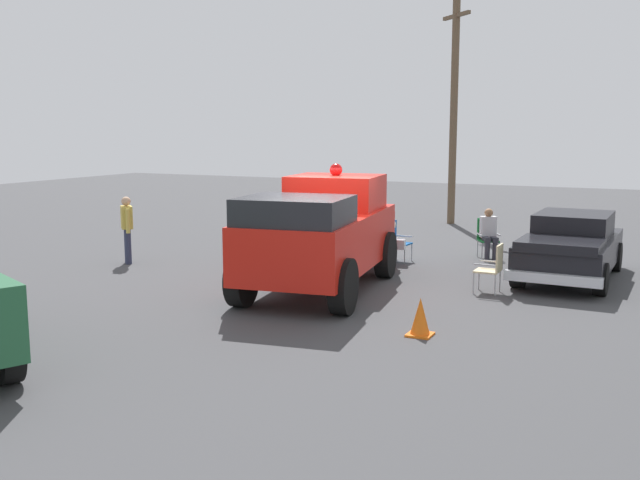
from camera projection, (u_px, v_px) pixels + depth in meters
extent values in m
plane|color=#424244|center=(328.00, 293.00, 15.02)|extent=(60.00, 60.00, 0.00)
cylinder|color=black|center=(302.00, 250.00, 17.09)|extent=(0.46, 1.07, 1.04)
cylinder|color=black|center=(386.00, 255.00, 16.49)|extent=(0.46, 1.07, 1.04)
cylinder|color=black|center=(242.00, 280.00, 13.79)|extent=(0.46, 1.07, 1.04)
cylinder|color=black|center=(343.00, 286.00, 13.19)|extent=(0.46, 1.07, 1.04)
cube|color=red|center=(320.00, 241.00, 15.06)|extent=(2.76, 5.14, 1.10)
cube|color=red|center=(356.00, 229.00, 17.76)|extent=(1.87, 1.14, 0.84)
cube|color=red|center=(336.00, 193.00, 16.00)|extent=(2.12, 1.95, 0.76)
cube|color=#232328|center=(295.00, 213.00, 13.49)|extent=(2.18, 1.96, 0.60)
cube|color=silver|center=(360.00, 227.00, 18.19)|extent=(1.44, 0.32, 0.64)
cube|color=silver|center=(361.00, 243.00, 18.34)|extent=(2.25, 0.51, 0.24)
sphere|color=white|center=(330.00, 222.00, 18.41)|extent=(0.29, 0.29, 0.26)
sphere|color=white|center=(391.00, 225.00, 17.94)|extent=(0.29, 0.29, 0.26)
sphere|color=red|center=(336.00, 170.00, 15.93)|extent=(0.32, 0.32, 0.28)
cylinder|color=black|center=(601.00, 279.00, 14.71)|extent=(0.28, 0.69, 0.68)
cylinder|color=black|center=(518.00, 272.00, 15.45)|extent=(0.28, 0.69, 0.68)
cylinder|color=black|center=(615.00, 257.00, 17.25)|extent=(0.28, 0.69, 0.68)
cylinder|color=black|center=(544.00, 251.00, 18.00)|extent=(0.28, 0.69, 0.68)
cube|color=black|center=(570.00, 252.00, 16.31)|extent=(1.92, 4.25, 0.64)
cube|color=black|center=(560.00, 245.00, 14.98)|extent=(1.68, 1.44, 0.20)
cube|color=black|center=(574.00, 225.00, 16.49)|extent=(1.61, 1.94, 0.56)
cube|color=silver|center=(552.00, 279.00, 14.43)|extent=(1.90, 0.21, 0.20)
cylinder|color=black|center=(6.00, 354.00, 9.65)|extent=(0.84, 0.58, 0.80)
cylinder|color=#B7BABF|center=(499.00, 251.00, 18.76)|extent=(0.04, 0.04, 0.44)
cylinder|color=#B7BABF|center=(482.00, 251.00, 18.74)|extent=(0.04, 0.04, 0.44)
cylinder|color=#B7BABF|center=(494.00, 248.00, 19.20)|extent=(0.04, 0.04, 0.44)
cylinder|color=#B7BABF|center=(477.00, 248.00, 19.18)|extent=(0.04, 0.04, 0.44)
cube|color=#1E7F38|center=(488.00, 241.00, 18.93)|extent=(0.65, 0.65, 0.04)
cube|color=#1E7F38|center=(486.00, 229.00, 19.13)|extent=(0.44, 0.26, 0.56)
cube|color=#B7BABF|center=(498.00, 234.00, 18.92)|extent=(0.24, 0.40, 0.03)
cube|color=#B7BABF|center=(479.00, 235.00, 18.90)|extent=(0.24, 0.40, 0.03)
cylinder|color=#B7BABF|center=(412.00, 252.00, 18.57)|extent=(0.03, 0.03, 0.44)
cylinder|color=#B7BABF|center=(405.00, 255.00, 18.19)|extent=(0.03, 0.03, 0.44)
cylinder|color=#B7BABF|center=(396.00, 251.00, 18.79)|extent=(0.03, 0.03, 0.44)
cylinder|color=#B7BABF|center=(389.00, 253.00, 18.41)|extent=(0.03, 0.03, 0.44)
cube|color=#1959A5|center=(400.00, 244.00, 18.45)|extent=(0.52, 0.52, 0.04)
cube|color=#1959A5|center=(392.00, 232.00, 18.53)|extent=(0.08, 0.48, 0.56)
cube|color=#B7BABF|center=(404.00, 236.00, 18.63)|extent=(0.44, 0.07, 0.03)
cube|color=#B7BABF|center=(396.00, 238.00, 18.22)|extent=(0.44, 0.07, 0.03)
cylinder|color=#B7BABF|center=(473.00, 283.00, 14.88)|extent=(0.03, 0.03, 0.44)
cylinder|color=#B7BABF|center=(479.00, 279.00, 15.27)|extent=(0.03, 0.03, 0.44)
cylinder|color=#B7BABF|center=(495.00, 285.00, 14.69)|extent=(0.03, 0.03, 0.44)
cylinder|color=#B7BABF|center=(500.00, 281.00, 15.08)|extent=(0.03, 0.03, 0.44)
cube|color=beige|center=(487.00, 271.00, 14.95)|extent=(0.49, 0.49, 0.04)
cube|color=beige|center=(499.00, 258.00, 14.80)|extent=(0.05, 0.48, 0.56)
cube|color=#B7BABF|center=(485.00, 265.00, 14.71)|extent=(0.44, 0.04, 0.03)
cube|color=#B7BABF|center=(490.00, 261.00, 15.13)|extent=(0.44, 0.04, 0.03)
cylinder|color=#383842|center=(495.00, 251.00, 18.70)|extent=(0.18, 0.18, 0.45)
cylinder|color=#383842|center=(487.00, 251.00, 18.70)|extent=(0.18, 0.18, 0.45)
cube|color=#383842|center=(494.00, 239.00, 18.82)|extent=(0.34, 0.46, 0.13)
cube|color=#383842|center=(486.00, 239.00, 18.81)|extent=(0.34, 0.46, 0.13)
cube|color=silver|center=(488.00, 227.00, 18.97)|extent=(0.46, 0.38, 0.54)
sphere|color=#9E704C|center=(489.00, 213.00, 18.89)|extent=(0.30, 0.30, 0.22)
cylinder|color=#2D334C|center=(128.00, 247.00, 18.09)|extent=(0.21, 0.21, 0.88)
cylinder|color=#2D334C|center=(127.00, 245.00, 18.29)|extent=(0.21, 0.21, 0.88)
cube|color=gold|center=(127.00, 217.00, 18.08)|extent=(0.48, 0.48, 0.56)
cylinder|color=gold|center=(128.00, 221.00, 17.84)|extent=(0.14, 0.14, 0.60)
cylinder|color=gold|center=(126.00, 218.00, 18.34)|extent=(0.14, 0.14, 0.60)
sphere|color=tan|center=(126.00, 201.00, 18.02)|extent=(0.33, 0.33, 0.23)
cylinder|color=brown|center=(454.00, 113.00, 25.23)|extent=(0.26, 0.26, 7.72)
cube|color=brown|center=(456.00, 16.00, 24.74)|extent=(1.28, 1.30, 0.12)
cube|color=orange|center=(420.00, 335.00, 11.92)|extent=(0.40, 0.40, 0.04)
cone|color=orange|center=(420.00, 316.00, 11.87)|extent=(0.32, 0.32, 0.60)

